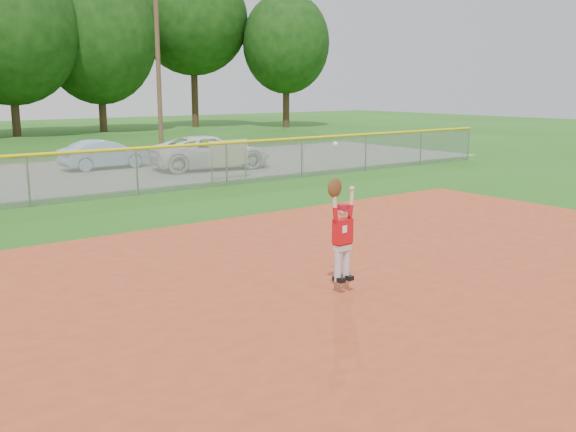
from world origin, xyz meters
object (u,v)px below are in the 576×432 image
(car_white_b, at_px, (211,152))
(sponsor_sign, at_px, (229,154))
(ballplayer, at_px, (341,230))
(car_blue, at_px, (105,154))

(car_white_b, distance_m, sponsor_sign, 3.36)
(car_white_b, bearing_deg, ballplayer, 166.63)
(sponsor_sign, xyz_separation_m, ballplayer, (-5.51, -12.44, 0.13))
(car_blue, relative_size, ballplayer, 1.57)
(car_blue, relative_size, car_white_b, 0.74)
(car_blue, xyz_separation_m, sponsor_sign, (2.40, -5.93, 0.35))
(car_white_b, relative_size, sponsor_sign, 2.97)
(ballplayer, bearing_deg, sponsor_sign, 66.11)
(car_white_b, height_order, sponsor_sign, sponsor_sign)
(car_blue, distance_m, ballplayer, 18.64)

